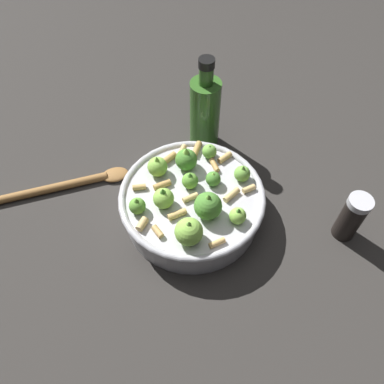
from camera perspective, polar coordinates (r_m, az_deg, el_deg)
ground_plane at (r=0.71m, az=0.00°, el=-3.24°), size 2.40×2.40×0.00m
cooking_pan at (r=0.68m, az=-0.01°, el=-1.48°), size 0.25×0.25×0.11m
pepper_shaker at (r=0.70m, az=22.62°, el=-3.50°), size 0.04×0.04×0.10m
olive_oil_bottle at (r=0.77m, az=1.93°, el=11.82°), size 0.06×0.06×0.20m
wooden_spoon at (r=0.78m, az=-17.69°, el=1.10°), size 0.17×0.22×0.02m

